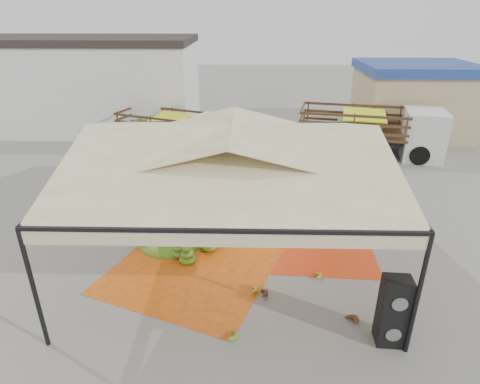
{
  "coord_description": "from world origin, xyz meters",
  "views": [
    {
      "loc": [
        0.5,
        -10.68,
        6.9
      ],
      "look_at": [
        0.2,
        1.5,
        1.3
      ],
      "focal_mm": 30.0,
      "sensor_mm": 36.0,
      "label": 1
    }
  ],
  "objects_px": {
    "truck_right": "(376,126)",
    "vendor": "(229,161)",
    "banana_heap": "(185,216)",
    "truck_left": "(179,128)",
    "speaker_stack": "(393,311)"
  },
  "relations": [
    {
      "from": "vendor",
      "to": "banana_heap",
      "type": "bearing_deg",
      "value": 57.89
    },
    {
      "from": "banana_heap",
      "to": "truck_right",
      "type": "height_order",
      "value": "truck_right"
    },
    {
      "from": "banana_heap",
      "to": "vendor",
      "type": "bearing_deg",
      "value": 73.17
    },
    {
      "from": "truck_left",
      "to": "truck_right",
      "type": "height_order",
      "value": "truck_right"
    },
    {
      "from": "truck_right",
      "to": "vendor",
      "type": "bearing_deg",
      "value": -139.9
    },
    {
      "from": "banana_heap",
      "to": "truck_left",
      "type": "height_order",
      "value": "truck_left"
    },
    {
      "from": "vendor",
      "to": "truck_right",
      "type": "relative_size",
      "value": 0.27
    },
    {
      "from": "banana_heap",
      "to": "vendor",
      "type": "xyz_separation_m",
      "value": [
        1.26,
        4.18,
        0.43
      ]
    },
    {
      "from": "vendor",
      "to": "speaker_stack",
      "type": "bearing_deg",
      "value": 98.93
    },
    {
      "from": "truck_right",
      "to": "banana_heap",
      "type": "bearing_deg",
      "value": -124.58
    },
    {
      "from": "speaker_stack",
      "to": "truck_right",
      "type": "distance_m",
      "value": 13.31
    },
    {
      "from": "banana_heap",
      "to": "truck_left",
      "type": "xyz_separation_m",
      "value": [
        -1.51,
        8.28,
        0.73
      ]
    },
    {
      "from": "banana_heap",
      "to": "vendor",
      "type": "height_order",
      "value": "vendor"
    },
    {
      "from": "speaker_stack",
      "to": "truck_right",
      "type": "height_order",
      "value": "truck_right"
    },
    {
      "from": "vendor",
      "to": "truck_left",
      "type": "bearing_deg",
      "value": -71.12
    }
  ]
}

